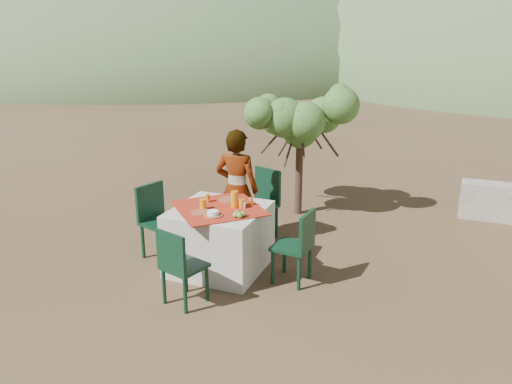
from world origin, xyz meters
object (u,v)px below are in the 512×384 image
(table, at_px, (220,238))
(person, at_px, (237,190))
(chair_far, at_px, (262,200))
(juice_pitcher, at_px, (235,199))
(chair_left, at_px, (157,217))
(shrub_tree, at_px, (305,125))
(chair_near, at_px, (179,264))
(chair_right, at_px, (298,244))

(table, bearing_deg, person, 95.39)
(chair_far, xyz_separation_m, juice_pitcher, (0.05, -1.00, 0.33))
(chair_left, xyz_separation_m, shrub_tree, (1.23, 2.17, 0.86))
(chair_near, bearing_deg, chair_far, -76.96)
(chair_far, distance_m, chair_near, 2.01)
(table, height_order, person, person)
(chair_far, bearing_deg, chair_right, -31.53)
(chair_near, height_order, juice_pitcher, juice_pitcher)
(table, xyz_separation_m, chair_left, (-0.87, 0.04, 0.13))
(chair_far, relative_size, chair_near, 1.14)
(table, xyz_separation_m, chair_far, (0.12, 1.08, 0.14))
(person, height_order, shrub_tree, shrub_tree)
(table, height_order, chair_far, chair_far)
(chair_left, distance_m, person, 1.06)
(juice_pitcher, bearing_deg, chair_near, -99.50)
(chair_right, distance_m, juice_pitcher, 0.89)
(person, xyz_separation_m, juice_pitcher, (0.23, -0.58, 0.08))
(chair_far, relative_size, chair_right, 1.11)
(chair_right, height_order, juice_pitcher, juice_pitcher)
(juice_pitcher, bearing_deg, chair_right, -6.60)
(shrub_tree, relative_size, juice_pitcher, 9.07)
(person, bearing_deg, chair_near, 90.33)
(chair_near, height_order, shrub_tree, shrub_tree)
(chair_right, distance_m, person, 1.27)
(chair_left, xyz_separation_m, person, (0.81, 0.62, 0.27))
(chair_right, bearing_deg, chair_far, -136.47)
(chair_far, height_order, shrub_tree, shrub_tree)
(chair_far, height_order, chair_right, chair_far)
(chair_far, distance_m, chair_right, 1.38)
(table, distance_m, chair_near, 0.93)
(person, xyz_separation_m, shrub_tree, (0.43, 1.55, 0.59))
(shrub_tree, bearing_deg, person, -105.39)
(chair_far, bearing_deg, person, -92.67)
(chair_near, xyz_separation_m, juice_pitcher, (0.17, 1.01, 0.40))
(chair_left, relative_size, juice_pitcher, 4.79)
(table, height_order, chair_near, chair_near)
(chair_far, xyz_separation_m, chair_right, (0.85, -1.09, -0.05))
(table, relative_size, chair_near, 1.56)
(chair_near, xyz_separation_m, shrub_tree, (0.37, 3.14, 0.91))
(table, distance_m, juice_pitcher, 0.51)
(chair_left, distance_m, juice_pitcher, 1.09)
(chair_near, distance_m, chair_left, 1.30)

